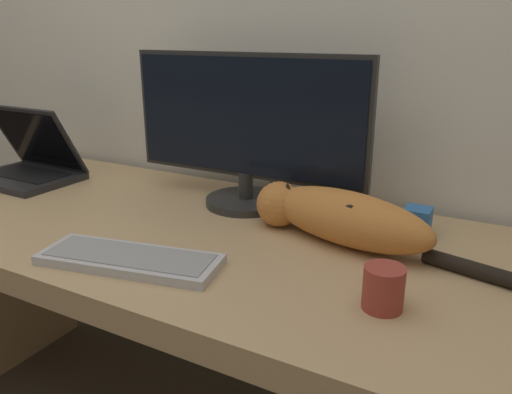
# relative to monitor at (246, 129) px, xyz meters

# --- Properties ---
(wall_back) EXTENTS (6.40, 0.06, 2.60)m
(wall_back) POSITION_rel_monitor_xyz_m (-0.13, 0.22, 0.33)
(wall_back) COLOR silver
(wall_back) RESTS_ON ground_plane
(desk) EXTENTS (1.70, 0.75, 0.76)m
(desk) POSITION_rel_monitor_xyz_m (-0.13, -0.21, -0.36)
(desk) COLOR tan
(desk) RESTS_ON ground_plane
(monitor) EXTENTS (0.69, 0.22, 0.41)m
(monitor) POSITION_rel_monitor_xyz_m (0.00, 0.00, 0.00)
(monitor) COLOR #282828
(monitor) RESTS_ON desk
(laptop) EXTENTS (0.34, 0.25, 0.24)m
(laptop) POSITION_rel_monitor_xyz_m (-0.75, -0.12, -0.17)
(laptop) COLOR #232326
(laptop) RESTS_ON desk
(external_keyboard) EXTENTS (0.40, 0.20, 0.02)m
(external_keyboard) POSITION_rel_monitor_xyz_m (-0.03, -0.45, -0.20)
(external_keyboard) COLOR #BCBCC1
(external_keyboard) RESTS_ON desk
(cat) EXTENTS (0.62, 0.23, 0.12)m
(cat) POSITION_rel_monitor_xyz_m (0.31, -0.12, -0.15)
(cat) COLOR #C67A38
(cat) RESTS_ON desk
(coffee_mug) EXTENTS (0.07, 0.07, 0.08)m
(coffee_mug) POSITION_rel_monitor_xyz_m (0.48, -0.37, -0.17)
(coffee_mug) COLOR #9E382D
(coffee_mug) RESTS_ON desk
(small_toy) EXTENTS (0.06, 0.06, 0.06)m
(small_toy) POSITION_rel_monitor_xyz_m (0.46, 0.02, -0.18)
(small_toy) COLOR #2D6BB7
(small_toy) RESTS_ON desk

